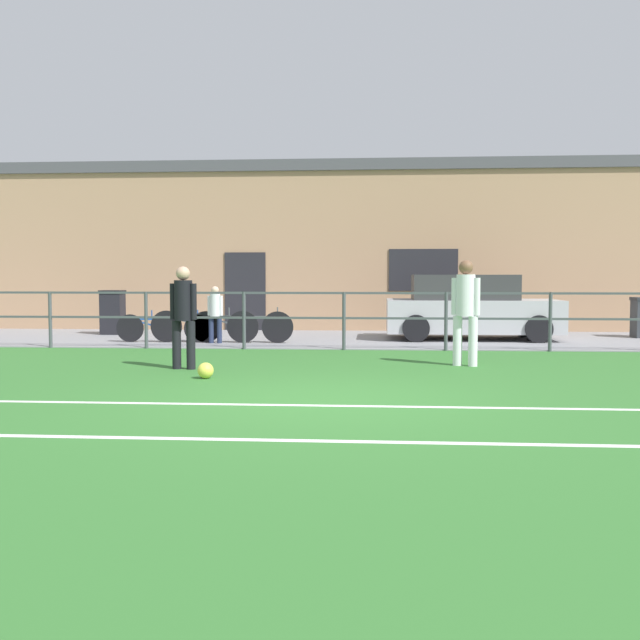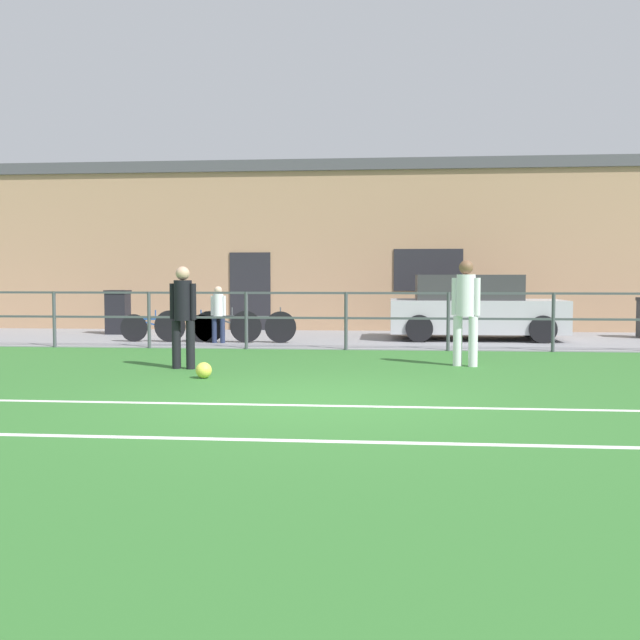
% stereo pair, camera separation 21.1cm
% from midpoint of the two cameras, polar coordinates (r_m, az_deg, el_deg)
% --- Properties ---
extents(ground, '(60.00, 44.00, 0.04)m').
position_cam_midpoint_polar(ground, '(8.66, 0.39, -6.40)').
color(ground, '#33702D').
extents(field_line_touchline, '(36.00, 0.11, 0.00)m').
position_cam_midpoint_polar(field_line_touchline, '(8.32, 0.19, -6.64)').
color(field_line_touchline, white).
rests_on(field_line_touchline, ground).
extents(field_line_hash, '(36.00, 0.11, 0.00)m').
position_cam_midpoint_polar(field_line_hash, '(6.58, -1.22, -9.32)').
color(field_line_hash, white).
rests_on(field_line_hash, ground).
extents(pavement_strip, '(48.00, 5.00, 0.02)m').
position_cam_midpoint_polar(pavement_strip, '(17.08, 2.86, -1.47)').
color(pavement_strip, gray).
rests_on(pavement_strip, ground).
extents(perimeter_fence, '(36.07, 0.07, 1.15)m').
position_cam_midpoint_polar(perimeter_fence, '(14.54, 2.44, 0.60)').
color(perimeter_fence, '#474C51').
rests_on(perimeter_fence, ground).
extents(clubhouse_facade, '(28.00, 2.56, 4.55)m').
position_cam_midpoint_polar(clubhouse_facade, '(20.73, 3.33, 5.67)').
color(clubhouse_facade, tan).
rests_on(clubhouse_facade, ground).
extents(player_goalkeeper, '(0.44, 0.28, 1.61)m').
position_cam_midpoint_polar(player_goalkeeper, '(11.72, -10.06, 0.70)').
color(player_goalkeeper, black).
rests_on(player_goalkeeper, ground).
extents(player_striker, '(0.45, 0.30, 1.71)m').
position_cam_midpoint_polar(player_striker, '(12.12, 11.71, 1.05)').
color(player_striker, white).
rests_on(player_striker, ground).
extents(soccer_ball_match, '(0.23, 0.23, 0.23)m').
position_cam_midpoint_polar(soccer_ball_match, '(10.63, -8.43, -3.87)').
color(soccer_ball_match, '#E5E04C').
rests_on(soccer_ball_match, ground).
extents(spectator_child, '(0.34, 0.21, 1.23)m').
position_cam_midpoint_polar(spectator_child, '(15.98, -7.51, 0.71)').
color(spectator_child, '#232D4C').
rests_on(spectator_child, pavement_strip).
extents(parked_car_red, '(3.88, 1.85, 1.47)m').
position_cam_midpoint_polar(parked_car_red, '(17.15, 12.17, 0.87)').
color(parked_car_red, '#B7B7BC').
rests_on(parked_car_red, pavement_strip).
extents(bicycle_parked_0, '(2.38, 0.04, 0.78)m').
position_cam_midpoint_polar(bicycle_parked_0, '(16.20, -8.35, -0.45)').
color(bicycle_parked_0, black).
rests_on(bicycle_parked_0, pavement_strip).
extents(bicycle_parked_1, '(2.12, 0.04, 0.71)m').
position_cam_midpoint_polar(bicycle_parked_1, '(16.44, -11.40, -0.57)').
color(bicycle_parked_1, black).
rests_on(bicycle_parked_1, pavement_strip).
extents(bicycle_parked_2, '(2.26, 0.04, 0.77)m').
position_cam_midpoint_polar(bicycle_parked_2, '(16.02, -5.50, -0.49)').
color(bicycle_parked_2, black).
rests_on(bicycle_parked_2, pavement_strip).
extents(trash_bin_1, '(0.55, 0.47, 1.09)m').
position_cam_midpoint_polar(trash_bin_1, '(19.00, -15.08, 0.61)').
color(trash_bin_1, black).
rests_on(trash_bin_1, pavement_strip).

